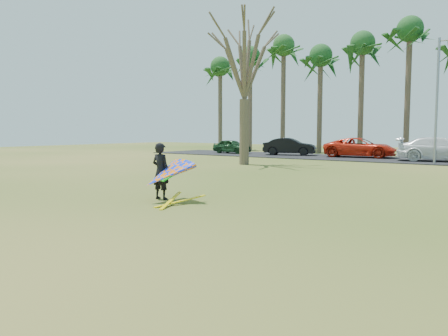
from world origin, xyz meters
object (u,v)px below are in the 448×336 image
Objects in this scene: car_2 at (360,148)px; car_0 at (232,146)px; kite_flyer at (165,174)px; streetlight at (440,95)px; car_3 at (441,149)px; car_1 at (290,146)px; bare_tree_left at (245,56)px.

car_0 is at bearing 87.94° from car_2.
car_0 is 1.58× the size of kite_flyer.
car_3 is at bearing 95.92° from streetlight.
car_1 is at bearing 77.96° from car_3.
car_0 is 27.40m from kite_flyer.
bare_tree_left is at bearing 153.17° from car_2.
bare_tree_left is 15.11m from car_3.
car_3 is (9.88, 9.71, -6.02)m from bare_tree_left.
bare_tree_left is 13.12m from car_2.
bare_tree_left is 1.74× the size of car_2.
car_3 is (6.11, -1.29, 0.06)m from car_2.
car_1 is 0.78× the size of car_3.
car_1 is (-12.39, 3.42, -3.66)m from streetlight.
streetlight reaches higher than kite_flyer.
streetlight is (10.16, 7.00, -2.45)m from bare_tree_left.
car_2 is (11.73, 1.20, 0.13)m from car_0.
car_1 is 1.88× the size of kite_flyer.
car_1 is 6.03m from car_2.
streetlight is 1.78× the size of car_1.
car_3 reaches higher than car_1.
bare_tree_left is 4.06× the size of kite_flyer.
kite_flyer is (-3.68, -23.38, -0.04)m from car_3.
car_0 is 11.79m from car_2.
car_2 is 2.33× the size of kite_flyer.
streetlight is 21.35m from kite_flyer.
car_2 is at bearing 95.61° from kite_flyer.
streetlight is at bearing -123.61° from car_1.
car_1 is at bearing -80.03° from car_0.
streetlight is 1.43× the size of car_2.
streetlight is at bearing 79.14° from kite_flyer.
car_3 is at bearing -86.51° from car_0.
car_3 is at bearing 81.05° from kite_flyer.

